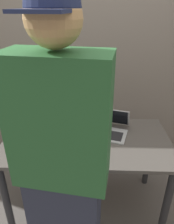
% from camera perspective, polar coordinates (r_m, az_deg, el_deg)
% --- Properties ---
extents(ground_plane, '(8.00, 8.00, 0.00)m').
position_cam_1_polar(ground_plane, '(2.28, -0.06, -23.21)').
color(ground_plane, slate).
rests_on(ground_plane, ground).
extents(desk, '(1.37, 0.73, 0.75)m').
position_cam_1_polar(desk, '(1.83, -0.07, -10.17)').
color(desk, '#56514C').
rests_on(desk, ground).
extents(laptop, '(0.42, 0.40, 0.19)m').
position_cam_1_polar(laptop, '(1.86, 5.40, -4.03)').
color(laptop, '#B7BABC').
rests_on(laptop, desk).
extents(beer_bottle_dark, '(0.07, 0.07, 0.31)m').
position_cam_1_polar(beer_bottle_dark, '(2.04, -16.92, 0.42)').
color(beer_bottle_dark, '#1E5123').
rests_on(beer_bottle_dark, desk).
extents(beer_bottle_green, '(0.07, 0.07, 0.26)m').
position_cam_1_polar(beer_bottle_green, '(1.98, -12.16, -0.62)').
color(beer_bottle_green, '#333333').
rests_on(beer_bottle_green, desk).
extents(beer_bottle_brown, '(0.07, 0.07, 0.31)m').
position_cam_1_polar(beer_bottle_brown, '(1.97, -16.27, -0.61)').
color(beer_bottle_brown, '#472B14').
rests_on(beer_bottle_brown, desk).
extents(beer_bottle_amber, '(0.08, 0.08, 0.31)m').
position_cam_1_polar(beer_bottle_amber, '(1.84, -11.95, -2.11)').
color(beer_bottle_amber, brown).
rests_on(beer_bottle_amber, desk).
extents(person_figure, '(0.48, 0.34, 1.84)m').
position_cam_1_polar(person_figure, '(1.17, -6.25, -16.96)').
color(person_figure, '#2D3347').
rests_on(person_figure, ground).
extents(coffee_mug, '(0.12, 0.09, 0.10)m').
position_cam_1_polar(coffee_mug, '(1.60, -15.29, -10.38)').
color(coffee_mug, white).
rests_on(coffee_mug, desk).
extents(back_wall, '(6.00, 0.10, 2.60)m').
position_cam_1_polar(back_wall, '(2.31, 0.67, 15.66)').
color(back_wall, gray).
rests_on(back_wall, ground).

